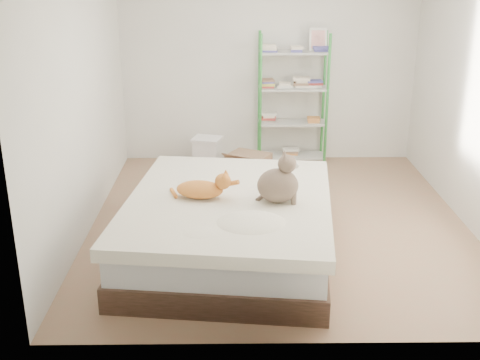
{
  "coord_description": "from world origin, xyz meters",
  "views": [
    {
      "loc": [
        -0.47,
        -5.67,
        2.56
      ],
      "look_at": [
        -0.4,
        -0.45,
        0.62
      ],
      "focal_mm": 45.0,
      "sensor_mm": 36.0,
      "label": 1
    }
  ],
  "objects_px": {
    "bed": "(229,227)",
    "grey_cat": "(278,178)",
    "shelf_unit": "(293,96)",
    "orange_cat": "(200,187)",
    "white_bin": "(207,153)",
    "cardboard_box": "(249,167)"
  },
  "relations": [
    {
      "from": "bed",
      "to": "shelf_unit",
      "type": "relative_size",
      "value": 1.38
    },
    {
      "from": "orange_cat",
      "to": "grey_cat",
      "type": "relative_size",
      "value": 1.13
    },
    {
      "from": "cardboard_box",
      "to": "orange_cat",
      "type": "bearing_deg",
      "value": -74.89
    },
    {
      "from": "orange_cat",
      "to": "shelf_unit",
      "type": "bearing_deg",
      "value": 76.3
    },
    {
      "from": "bed",
      "to": "cardboard_box",
      "type": "bearing_deg",
      "value": 90.23
    },
    {
      "from": "orange_cat",
      "to": "cardboard_box",
      "type": "bearing_deg",
      "value": 84.69
    },
    {
      "from": "orange_cat",
      "to": "white_bin",
      "type": "distance_m",
      "value": 2.49
    },
    {
      "from": "grey_cat",
      "to": "bed",
      "type": "bearing_deg",
      "value": 79.6
    },
    {
      "from": "bed",
      "to": "shelf_unit",
      "type": "bearing_deg",
      "value": 79.63
    },
    {
      "from": "grey_cat",
      "to": "white_bin",
      "type": "bearing_deg",
      "value": 18.61
    },
    {
      "from": "orange_cat",
      "to": "cardboard_box",
      "type": "xyz_separation_m",
      "value": [
        0.48,
        1.99,
        -0.5
      ]
    },
    {
      "from": "orange_cat",
      "to": "white_bin",
      "type": "height_order",
      "value": "orange_cat"
    },
    {
      "from": "bed",
      "to": "grey_cat",
      "type": "distance_m",
      "value": 0.66
    },
    {
      "from": "shelf_unit",
      "to": "white_bin",
      "type": "height_order",
      "value": "shelf_unit"
    },
    {
      "from": "bed",
      "to": "shelf_unit",
      "type": "xyz_separation_m",
      "value": [
        0.81,
        2.63,
        0.62
      ]
    },
    {
      "from": "orange_cat",
      "to": "bed",
      "type": "bearing_deg",
      "value": 8.56
    },
    {
      "from": "bed",
      "to": "orange_cat",
      "type": "bearing_deg",
      "value": -173.09
    },
    {
      "from": "bed",
      "to": "white_bin",
      "type": "xyz_separation_m",
      "value": [
        -0.29,
        2.45,
        -0.08
      ]
    },
    {
      "from": "orange_cat",
      "to": "grey_cat",
      "type": "bearing_deg",
      "value": 0.07
    },
    {
      "from": "orange_cat",
      "to": "grey_cat",
      "type": "xyz_separation_m",
      "value": [
        0.68,
        -0.1,
        0.12
      ]
    },
    {
      "from": "cardboard_box",
      "to": "white_bin",
      "type": "distance_m",
      "value": 0.69
    },
    {
      "from": "orange_cat",
      "to": "white_bin",
      "type": "bearing_deg",
      "value": 99.18
    }
  ]
}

